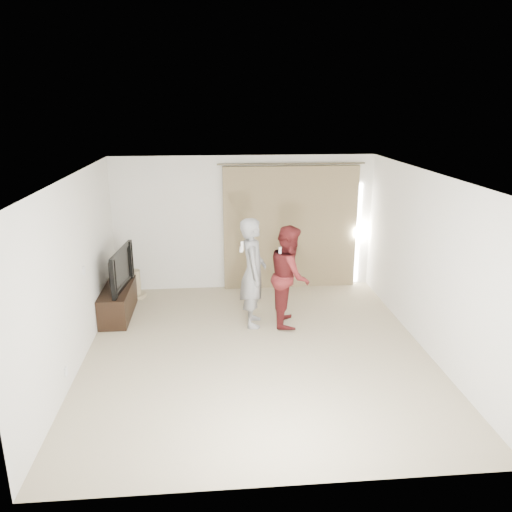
# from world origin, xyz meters

# --- Properties ---
(floor) EXTENTS (5.50, 5.50, 0.00)m
(floor) POSITION_xyz_m (0.00, 0.00, 0.00)
(floor) COLOR tan
(floor) RESTS_ON ground
(wall_back) EXTENTS (5.00, 0.04, 2.60)m
(wall_back) POSITION_xyz_m (0.00, 2.75, 1.30)
(wall_back) COLOR white
(wall_back) RESTS_ON ground
(wall_left) EXTENTS (0.04, 5.50, 2.60)m
(wall_left) POSITION_xyz_m (-2.50, -0.00, 1.30)
(wall_left) COLOR white
(wall_left) RESTS_ON ground
(ceiling) EXTENTS (5.00, 5.50, 0.01)m
(ceiling) POSITION_xyz_m (0.00, 0.00, 2.60)
(ceiling) COLOR white
(ceiling) RESTS_ON wall_back
(curtain) EXTENTS (2.80, 0.11, 2.46)m
(curtain) POSITION_xyz_m (0.91, 2.68, 1.20)
(curtain) COLOR #927F59
(curtain) RESTS_ON ground
(tv_console) EXTENTS (0.46, 1.32, 0.51)m
(tv_console) POSITION_xyz_m (-2.27, 1.51, 0.25)
(tv_console) COLOR black
(tv_console) RESTS_ON ground
(tv) EXTENTS (0.28, 1.21, 0.69)m
(tv) POSITION_xyz_m (-2.27, 1.51, 0.85)
(tv) COLOR black
(tv) RESTS_ON tv_console
(scratching_post) EXTENTS (0.40, 0.40, 0.53)m
(scratching_post) POSITION_xyz_m (-2.10, 2.35, 0.22)
(scratching_post) COLOR tan
(scratching_post) RESTS_ON ground
(person_man) EXTENTS (0.47, 0.68, 1.80)m
(person_man) POSITION_xyz_m (0.03, 0.96, 0.90)
(person_man) COLOR gray
(person_man) RESTS_ON ground
(person_woman) EXTENTS (0.71, 0.87, 1.67)m
(person_woman) POSITION_xyz_m (0.63, 0.96, 0.83)
(person_woman) COLOR maroon
(person_woman) RESTS_ON ground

